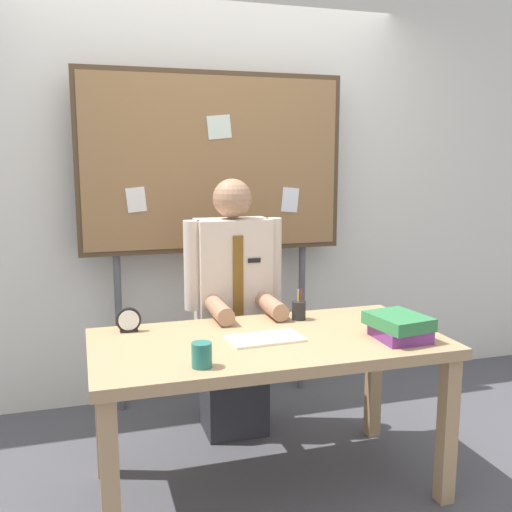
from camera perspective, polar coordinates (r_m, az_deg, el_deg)
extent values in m
plane|color=#4C4C51|center=(2.98, 1.14, -21.70)|extent=(12.00, 12.00, 0.00)
cube|color=silver|center=(3.78, -4.82, 6.54)|extent=(6.40, 0.08, 2.70)
cube|color=tan|center=(2.68, 1.19, -8.57)|extent=(1.59, 0.80, 0.05)
cube|color=tan|center=(2.40, -14.12, -20.80)|extent=(0.07, 0.07, 0.69)
cube|color=tan|center=(2.85, 18.25, -15.93)|extent=(0.07, 0.07, 0.69)
cube|color=tan|center=(3.01, -14.83, -14.31)|extent=(0.07, 0.07, 0.69)
cube|color=tan|center=(3.38, 11.46, -11.49)|extent=(0.07, 0.07, 0.69)
cube|color=#2D2D33|center=(3.42, -2.21, -13.28)|extent=(0.34, 0.30, 0.44)
cube|color=beige|center=(3.23, -2.28, -3.25)|extent=(0.40, 0.22, 0.78)
sphere|color=#A87A5B|center=(3.16, -2.34, 5.67)|extent=(0.21, 0.21, 0.21)
cylinder|color=beige|center=(3.13, -6.28, -0.93)|extent=(0.09, 0.09, 0.48)
cylinder|color=beige|center=(3.25, 1.72, -0.51)|extent=(0.09, 0.09, 0.48)
cylinder|color=#A87A5B|center=(2.96, -3.62, -5.31)|extent=(0.09, 0.30, 0.09)
cylinder|color=#A87A5B|center=(3.04, 1.54, -4.92)|extent=(0.09, 0.30, 0.09)
cube|color=brown|center=(3.11, -1.76, -2.64)|extent=(0.06, 0.01, 0.51)
cube|color=black|center=(3.11, -0.17, -0.43)|extent=(0.07, 0.01, 0.02)
cube|color=#4C3823|center=(3.58, -4.17, 9.09)|extent=(1.63, 0.05, 1.08)
cube|color=olive|center=(3.57, -4.12, 9.09)|extent=(1.57, 0.04, 1.02)
cylinder|color=#59595E|center=(3.67, -13.25, -7.19)|extent=(0.04, 0.04, 1.01)
cylinder|color=#59595E|center=(3.92, 4.47, -5.88)|extent=(0.04, 0.04, 1.01)
cube|color=white|center=(3.47, -11.67, 5.43)|extent=(0.12, 0.00, 0.15)
cube|color=silver|center=(3.55, -3.63, 12.51)|extent=(0.15, 0.00, 0.15)
cube|color=white|center=(3.69, 3.36, 5.52)|extent=(0.12, 0.00, 0.16)
cube|color=#72337F|center=(2.73, 13.93, -7.37)|extent=(0.21, 0.24, 0.05)
cube|color=#337F47|center=(2.72, 13.79, -6.22)|extent=(0.25, 0.30, 0.06)
cube|color=#F4EFCC|center=(2.65, 0.93, -8.10)|extent=(0.34, 0.20, 0.01)
cylinder|color=black|center=(2.82, -12.39, -6.12)|extent=(0.12, 0.02, 0.12)
cylinder|color=white|center=(2.81, -12.37, -6.19)|extent=(0.10, 0.00, 0.10)
cube|color=black|center=(2.83, -12.35, -7.14)|extent=(0.08, 0.04, 0.01)
cylinder|color=#267266|center=(2.31, -5.34, -9.63)|extent=(0.08, 0.08, 0.10)
cylinder|color=#262626|center=(2.97, 4.22, -5.34)|extent=(0.07, 0.07, 0.09)
cylinder|color=#263399|center=(2.97, 4.18, -4.54)|extent=(0.01, 0.01, 0.15)
cylinder|color=maroon|center=(2.96, 4.45, -4.58)|extent=(0.01, 0.01, 0.15)
cylinder|color=gold|center=(2.95, 4.16, -4.65)|extent=(0.01, 0.01, 0.15)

